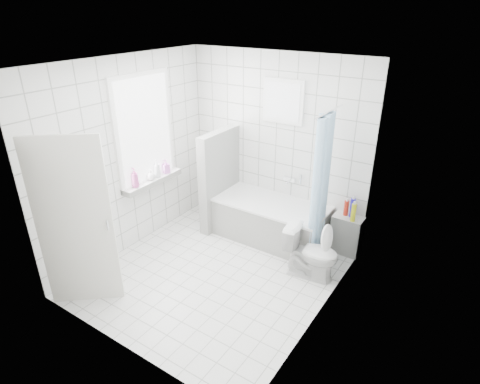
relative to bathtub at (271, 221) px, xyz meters
The scene contains 19 objects.
ground 1.17m from the bathtub, 98.37° to the right, with size 3.00×3.00×0.00m, color white.
ceiling 2.57m from the bathtub, 98.37° to the right, with size 3.00×3.00×0.00m, color white.
wall_back 1.09m from the bathtub, 113.82° to the left, with size 2.80×0.02×2.60m, color white.
wall_front 2.82m from the bathtub, 93.61° to the right, with size 2.80×0.02×2.60m, color white.
wall_left 2.18m from the bathtub, 144.30° to the right, with size 0.02×3.00×2.60m, color white.
wall_right 1.95m from the bathtub, 42.34° to the right, with size 0.02×3.00×2.60m, color white.
window_left 2.17m from the bathtub, 151.52° to the right, with size 0.01×0.90×1.40m, color white.
window_back 1.69m from the bathtub, 101.23° to the left, with size 0.50×0.01×0.50m, color white.
window_sill 1.78m from the bathtub, 150.79° to the right, with size 0.18×1.02×0.08m, color white.
door 2.69m from the bathtub, 115.32° to the right, with size 0.04×0.80×2.00m, color silver.
bathtub is the anchor object (origin of this frame).
partition_wall 0.98m from the bathtub, behind, with size 0.15×0.85×1.50m, color white.
tiled_ledge 1.08m from the bathtub, 13.67° to the left, with size 0.40×0.24×0.55m, color white.
toilet 1.00m from the bathtub, 30.42° to the right, with size 0.38×0.67×0.68m, color white.
curtain_rod 1.86m from the bathtub, ahead, with size 0.02×0.02×0.80m, color silver.
shower_curtain 1.11m from the bathtub, 11.76° to the right, with size 0.14×0.48×1.78m, color #4897D4, non-canonical shape.
tub_faucet 0.66m from the bathtub, 73.38° to the left, with size 0.18×0.06×0.06m, color silver.
sill_bottles 1.85m from the bathtub, 149.71° to the right, with size 0.17×0.71×0.27m.
ledge_bottles 1.16m from the bathtub, 13.26° to the left, with size 0.20×0.17×0.26m.
Camera 1 is at (2.59, -3.36, 3.16)m, focal length 30.00 mm.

